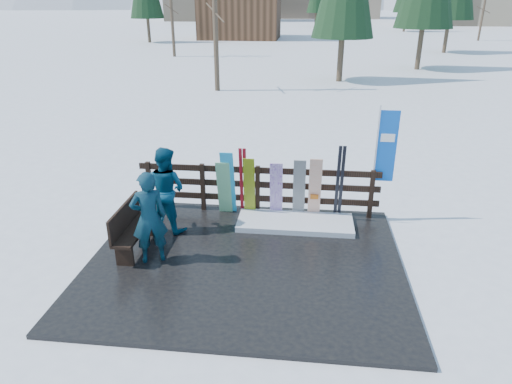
# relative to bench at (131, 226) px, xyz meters

# --- Properties ---
(ground) EXTENTS (700.00, 700.00, 0.00)m
(ground) POSITION_rel_bench_xyz_m (2.31, -0.17, -0.60)
(ground) COLOR white
(ground) RESTS_ON ground
(deck) EXTENTS (6.00, 5.00, 0.08)m
(deck) POSITION_rel_bench_xyz_m (2.31, -0.17, -0.56)
(deck) COLOR black
(deck) RESTS_ON ground
(fence) EXTENTS (5.60, 0.10, 1.15)m
(fence) POSITION_rel_bench_xyz_m (2.31, 2.03, 0.14)
(fence) COLOR black
(fence) RESTS_ON deck
(snow_patch) EXTENTS (2.56, 1.00, 0.12)m
(snow_patch) POSITION_rel_bench_xyz_m (3.22, 1.43, -0.46)
(snow_patch) COLOR white
(snow_patch) RESTS_ON deck
(bench) EXTENTS (0.41, 1.50, 0.97)m
(bench) POSITION_rel_bench_xyz_m (0.00, 0.00, 0.00)
(bench) COLOR black
(bench) RESTS_ON deck
(snowboard_0) EXTENTS (0.29, 0.43, 1.59)m
(snowboard_0) POSITION_rel_bench_xyz_m (1.66, 1.81, 0.28)
(snowboard_0) COLOR #29B4ED
(snowboard_0) RESTS_ON deck
(snowboard_1) EXTENTS (0.32, 0.36, 1.34)m
(snowboard_1) POSITION_rel_bench_xyz_m (1.56, 1.81, 0.15)
(snowboard_1) COLOR silver
(snowboard_1) RESTS_ON deck
(snowboard_2) EXTENTS (0.26, 0.25, 1.44)m
(snowboard_2) POSITION_rel_bench_xyz_m (2.14, 1.81, 0.20)
(snowboard_2) COLOR #E3FF12
(snowboard_2) RESTS_ON deck
(snowboard_3) EXTENTS (0.28, 0.31, 1.36)m
(snowboard_3) POSITION_rel_bench_xyz_m (2.76, 1.81, 0.17)
(snowboard_3) COLOR white
(snowboard_3) RESTS_ON deck
(snowboard_4) EXTENTS (0.27, 0.33, 1.46)m
(snowboard_4) POSITION_rel_bench_xyz_m (3.28, 1.81, 0.21)
(snowboard_4) COLOR black
(snowboard_4) RESTS_ON deck
(snowboard_5) EXTENTS (0.28, 0.32, 1.50)m
(snowboard_5) POSITION_rel_bench_xyz_m (3.63, 1.81, 0.23)
(snowboard_5) COLOR white
(snowboard_5) RESTS_ON deck
(ski_pair_a) EXTENTS (0.16, 0.25, 1.65)m
(ski_pair_a) POSITION_rel_bench_xyz_m (2.00, 1.88, 0.31)
(ski_pair_a) COLOR #AC1520
(ski_pair_a) RESTS_ON deck
(ski_pair_b) EXTENTS (0.17, 0.26, 1.78)m
(ski_pair_b) POSITION_rel_bench_xyz_m (4.17, 1.88, 0.38)
(ski_pair_b) COLOR black
(ski_pair_b) RESTS_ON deck
(rental_flag) EXTENTS (0.45, 0.04, 2.60)m
(rental_flag) POSITION_rel_bench_xyz_m (5.09, 2.08, 1.09)
(rental_flag) COLOR silver
(rental_flag) RESTS_ON deck
(person_front) EXTENTS (0.79, 0.68, 1.82)m
(person_front) POSITION_rel_bench_xyz_m (0.53, -0.36, 0.40)
(person_front) COLOR #0D4046
(person_front) RESTS_ON deck
(person_back) EXTENTS (1.10, 0.98, 1.87)m
(person_back) POSITION_rel_bench_xyz_m (0.46, 0.96, 0.42)
(person_back) COLOR navy
(person_back) RESTS_ON deck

